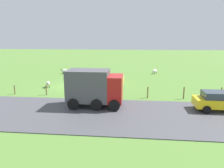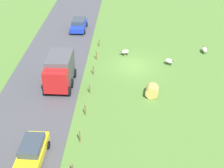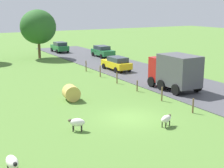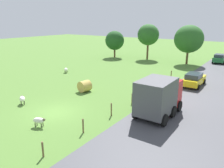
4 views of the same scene
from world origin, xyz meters
name	(u,v)px [view 3 (image 3 of 4)]	position (x,y,z in m)	size (l,w,h in m)	color
ground_plane	(129,118)	(0.00, 0.00, 0.00)	(160.00, 160.00, 0.00)	#517A33
sheep_0	(77,122)	(-4.12, -0.46, 0.56)	(1.06, 0.91, 0.81)	white
sheep_2	(12,162)	(-8.82, -3.75, 0.52)	(0.55, 1.23, 0.78)	silver
sheep_3	(166,119)	(1.12, -2.58, 0.52)	(1.09, 0.78, 0.75)	silver
hay_bale_0	(71,93)	(-1.78, 5.98, 0.64)	(1.27, 1.27, 1.21)	tan
tree_0	(38,27)	(2.92, 29.12, 4.57)	(5.18, 5.18, 7.06)	brown
fence_post_1	(193,106)	(4.54, -1.37, 0.54)	(0.12, 0.12, 1.09)	brown
fence_post_2	(162,94)	(4.54, 2.21, 0.59)	(0.12, 0.12, 1.17)	brown
fence_post_3	(137,86)	(4.54, 5.79, 0.51)	(0.12, 0.12, 1.01)	brown
fence_post_4	(117,78)	(4.54, 9.37, 0.58)	(0.12, 0.12, 1.15)	brown
fence_post_5	(100,71)	(4.54, 12.94, 0.62)	(0.12, 0.12, 1.24)	brown
fence_post_6	(86,66)	(4.54, 16.52, 0.64)	(0.12, 0.12, 1.28)	brown
truck_0	(175,71)	(7.78, 4.48, 1.80)	(2.73, 4.82, 3.24)	#B21919
car_1	(117,63)	(7.92, 15.18, 0.90)	(2.02, 4.43, 1.62)	yellow
car_2	(60,47)	(7.75, 33.43, 0.93)	(2.10, 3.84, 1.68)	#237238
car_3	(103,51)	(11.48, 25.36, 0.91)	(2.20, 4.15, 1.64)	#237238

